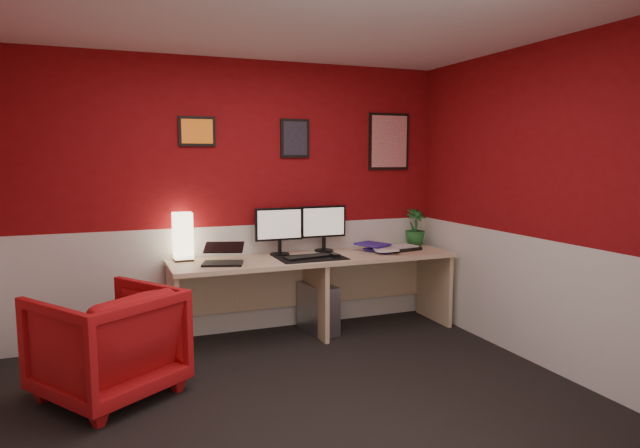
{
  "coord_description": "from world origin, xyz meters",
  "views": [
    {
      "loc": [
        -1.14,
        -3.24,
        1.63
      ],
      "look_at": [
        0.6,
        1.21,
        1.05
      ],
      "focal_mm": 31.16,
      "sensor_mm": 36.0,
      "label": 1
    }
  ],
  "objects_px": {
    "monitor_left": "(279,224)",
    "monitor_right": "(324,221)",
    "armchair": "(107,343)",
    "pc_tower": "(318,308)",
    "laptop": "(223,252)",
    "potted_plant": "(415,227)",
    "shoji_lamp": "(183,238)",
    "zen_tray": "(400,248)",
    "desk": "(315,295)"
  },
  "relations": [
    {
      "from": "monitor_left",
      "to": "monitor_right",
      "type": "distance_m",
      "value": 0.46
    },
    {
      "from": "armchair",
      "to": "monitor_right",
      "type": "bearing_deg",
      "value": 171.5
    },
    {
      "from": "monitor_right",
      "to": "pc_tower",
      "type": "bearing_deg",
      "value": -126.3
    },
    {
      "from": "laptop",
      "to": "potted_plant",
      "type": "distance_m",
      "value": 2.05
    },
    {
      "from": "shoji_lamp",
      "to": "potted_plant",
      "type": "xyz_separation_m",
      "value": [
        2.31,
        -0.02,
        -0.01
      ]
    },
    {
      "from": "monitor_left",
      "to": "pc_tower",
      "type": "distance_m",
      "value": 0.87
    },
    {
      "from": "shoji_lamp",
      "to": "monitor_right",
      "type": "xyz_separation_m",
      "value": [
        1.32,
        -0.0,
        0.09
      ]
    },
    {
      "from": "monitor_left",
      "to": "zen_tray",
      "type": "distance_m",
      "value": 1.21
    },
    {
      "from": "armchair",
      "to": "potted_plant",
      "type": "bearing_deg",
      "value": 163.17
    },
    {
      "from": "potted_plant",
      "to": "monitor_right",
      "type": "bearing_deg",
      "value": 179.04
    },
    {
      "from": "zen_tray",
      "to": "armchair",
      "type": "bearing_deg",
      "value": -164.3
    },
    {
      "from": "monitor_left",
      "to": "potted_plant",
      "type": "relative_size",
      "value": 1.55
    },
    {
      "from": "monitor_right",
      "to": "laptop",
      "type": "bearing_deg",
      "value": -163.77
    },
    {
      "from": "laptop",
      "to": "pc_tower",
      "type": "height_order",
      "value": "laptop"
    },
    {
      "from": "zen_tray",
      "to": "armchair",
      "type": "xyz_separation_m",
      "value": [
        -2.68,
        -0.75,
        -0.37
      ]
    },
    {
      "from": "monitor_left",
      "to": "monitor_right",
      "type": "xyz_separation_m",
      "value": [
        0.45,
        0.04,
        0.0
      ]
    },
    {
      "from": "monitor_right",
      "to": "monitor_left",
      "type": "bearing_deg",
      "value": -174.76
    },
    {
      "from": "potted_plant",
      "to": "armchair",
      "type": "relative_size",
      "value": 0.45
    },
    {
      "from": "monitor_left",
      "to": "laptop",
      "type": "bearing_deg",
      "value": -155.9
    },
    {
      "from": "desk",
      "to": "zen_tray",
      "type": "bearing_deg",
      "value": 1.36
    },
    {
      "from": "potted_plant",
      "to": "shoji_lamp",
      "type": "bearing_deg",
      "value": 179.58
    },
    {
      "from": "monitor_left",
      "to": "zen_tray",
      "type": "relative_size",
      "value": 1.66
    },
    {
      "from": "potted_plant",
      "to": "desk",
      "type": "bearing_deg",
      "value": -169.96
    },
    {
      "from": "potted_plant",
      "to": "pc_tower",
      "type": "height_order",
      "value": "potted_plant"
    },
    {
      "from": "zen_tray",
      "to": "potted_plant",
      "type": "distance_m",
      "value": 0.37
    },
    {
      "from": "pc_tower",
      "to": "monitor_right",
      "type": "bearing_deg",
      "value": 42.9
    },
    {
      "from": "desk",
      "to": "armchair",
      "type": "xyz_separation_m",
      "value": [
        -1.79,
        -0.73,
        0.01
      ]
    },
    {
      "from": "monitor_left",
      "to": "armchair",
      "type": "height_order",
      "value": "monitor_left"
    },
    {
      "from": "potted_plant",
      "to": "pc_tower",
      "type": "relative_size",
      "value": 0.83
    },
    {
      "from": "laptop",
      "to": "pc_tower",
      "type": "bearing_deg",
      "value": 26.74
    },
    {
      "from": "zen_tray",
      "to": "shoji_lamp",
      "type": "bearing_deg",
      "value": 174.33
    },
    {
      "from": "shoji_lamp",
      "to": "armchair",
      "type": "distance_m",
      "value": 1.28
    },
    {
      "from": "zen_tray",
      "to": "potted_plant",
      "type": "xyz_separation_m",
      "value": [
        0.28,
        0.19,
        0.17
      ]
    },
    {
      "from": "monitor_left",
      "to": "potted_plant",
      "type": "distance_m",
      "value": 1.45
    },
    {
      "from": "desk",
      "to": "shoji_lamp",
      "type": "height_order",
      "value": "shoji_lamp"
    },
    {
      "from": "zen_tray",
      "to": "pc_tower",
      "type": "xyz_separation_m",
      "value": [
        -0.84,
        0.03,
        -0.52
      ]
    },
    {
      "from": "shoji_lamp",
      "to": "laptop",
      "type": "distance_m",
      "value": 0.42
    },
    {
      "from": "monitor_left",
      "to": "pc_tower",
      "type": "bearing_deg",
      "value": -20.71
    },
    {
      "from": "monitor_right",
      "to": "desk",
      "type": "bearing_deg",
      "value": -127.74
    },
    {
      "from": "shoji_lamp",
      "to": "potted_plant",
      "type": "distance_m",
      "value": 2.31
    },
    {
      "from": "desk",
      "to": "zen_tray",
      "type": "height_order",
      "value": "zen_tray"
    },
    {
      "from": "desk",
      "to": "monitor_right",
      "type": "bearing_deg",
      "value": 52.26
    },
    {
      "from": "laptop",
      "to": "pc_tower",
      "type": "distance_m",
      "value": 1.11
    },
    {
      "from": "potted_plant",
      "to": "zen_tray",
      "type": "bearing_deg",
      "value": -146.18
    },
    {
      "from": "armchair",
      "to": "pc_tower",
      "type": "bearing_deg",
      "value": 168.73
    },
    {
      "from": "desk",
      "to": "monitor_left",
      "type": "relative_size",
      "value": 4.48
    },
    {
      "from": "monitor_right",
      "to": "pc_tower",
      "type": "xyz_separation_m",
      "value": [
        -0.12,
        -0.17,
        -0.8
      ]
    },
    {
      "from": "monitor_left",
      "to": "pc_tower",
      "type": "relative_size",
      "value": 1.29
    },
    {
      "from": "shoji_lamp",
      "to": "zen_tray",
      "type": "distance_m",
      "value": 2.05
    },
    {
      "from": "laptop",
      "to": "armchair",
      "type": "bearing_deg",
      "value": -126.48
    }
  ]
}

